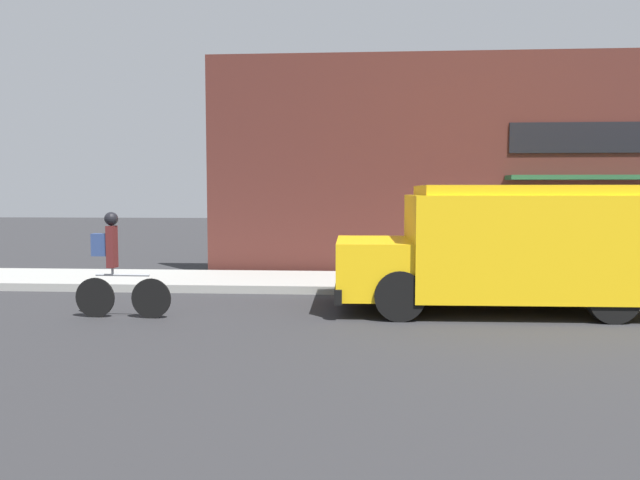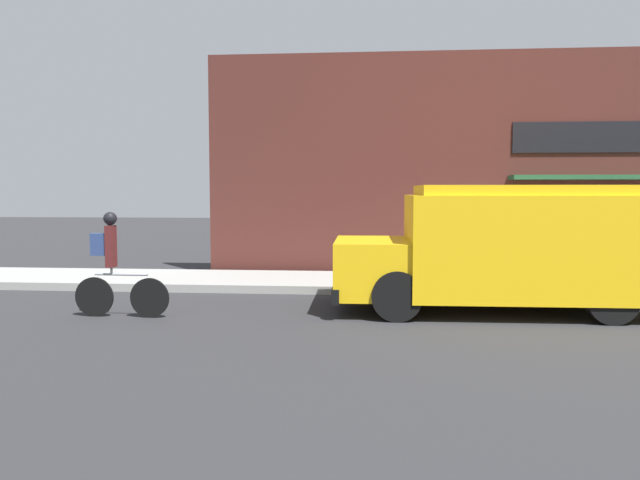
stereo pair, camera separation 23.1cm
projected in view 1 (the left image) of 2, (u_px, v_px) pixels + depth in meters
The scene contains 5 objects.
ground_plane at pixel (530, 297), 12.01m from camera, with size 70.00×70.00×0.00m, color #2B2B2D.
sidewalk at pixel (515, 284), 13.21m from camera, with size 28.00×2.42×0.16m.
storefront at pixel (504, 166), 14.52m from camera, with size 13.94×0.84×5.27m.
school_bus at pixel (509, 246), 10.55m from camera, with size 5.34×2.65×2.13m.
cyclist at pixel (115, 266), 10.00m from camera, with size 1.58×0.22×1.71m.
Camera 1 is at (-3.21, -12.14, 2.03)m, focal length 35.00 mm.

